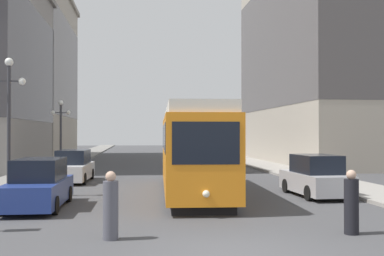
% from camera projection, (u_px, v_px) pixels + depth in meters
% --- Properties ---
extents(ground_plane, '(200.00, 200.00, 0.00)m').
position_uv_depth(ground_plane, '(229.00, 253.00, 10.89)').
color(ground_plane, '#424244').
extents(sidewalk_left, '(3.21, 120.00, 0.15)m').
position_uv_depth(sidewalk_left, '(74.00, 159.00, 49.59)').
color(sidewalk_left, gray).
rests_on(sidewalk_left, ground).
extents(sidewalk_right, '(3.21, 120.00, 0.15)m').
position_uv_depth(sidewalk_right, '(235.00, 158.00, 51.62)').
color(sidewalk_right, gray).
rests_on(sidewalk_right, ground).
extents(streetcar, '(3.20, 12.47, 3.89)m').
position_uv_depth(streetcar, '(193.00, 148.00, 21.42)').
color(streetcar, black).
rests_on(streetcar, ground).
extents(transit_bus, '(2.67, 11.19, 3.45)m').
position_uv_depth(transit_bus, '(211.00, 144.00, 37.52)').
color(transit_bus, black).
rests_on(transit_bus, ground).
extents(parked_car_left_near, '(1.93, 4.92, 1.82)m').
position_uv_depth(parked_car_left_near, '(39.00, 185.00, 17.45)').
color(parked_car_left_near, black).
rests_on(parked_car_left_near, ground).
extents(parked_car_left_mid, '(2.05, 4.97, 1.82)m').
position_uv_depth(parked_car_left_mid, '(73.00, 167.00, 26.85)').
color(parked_car_left_mid, black).
rests_on(parked_car_left_mid, ground).
extents(parked_car_right_far, '(1.98, 4.42, 1.82)m').
position_uv_depth(parked_car_right_far, '(316.00, 177.00, 20.71)').
color(parked_car_right_far, black).
rests_on(parked_car_right_far, ground).
extents(pedestrian_crossing_near, '(0.39, 0.39, 1.76)m').
position_uv_depth(pedestrian_crossing_near, '(351.00, 204.00, 12.90)').
color(pedestrian_crossing_near, black).
rests_on(pedestrian_crossing_near, ground).
extents(pedestrian_crossing_far, '(0.40, 0.40, 1.77)m').
position_uv_depth(pedestrian_crossing_far, '(111.00, 208.00, 12.24)').
color(pedestrian_crossing_far, '#4C4C56').
rests_on(pedestrian_crossing_far, ground).
extents(lamp_post_left_near, '(1.41, 0.36, 5.87)m').
position_uv_depth(lamp_post_left_near, '(9.00, 105.00, 20.37)').
color(lamp_post_left_near, '#333338').
rests_on(lamp_post_left_near, sidewalk_left).
extents(lamp_post_left_far, '(1.41, 0.36, 5.03)m').
position_uv_depth(lamp_post_left_far, '(61.00, 123.00, 34.42)').
color(lamp_post_left_far, '#333338').
rests_on(lamp_post_left_far, sidewalk_left).
extents(building_left_midblock, '(14.96, 19.95, 19.36)m').
position_uv_depth(building_left_midblock, '(4.00, 72.00, 54.74)').
color(building_left_midblock, '#A89E8E').
rests_on(building_left_midblock, ground).
extents(building_right_corner, '(12.44, 24.20, 20.83)m').
position_uv_depth(building_right_corner, '(331.00, 49.00, 44.58)').
color(building_right_corner, '#A89E8E').
rests_on(building_right_corner, ground).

